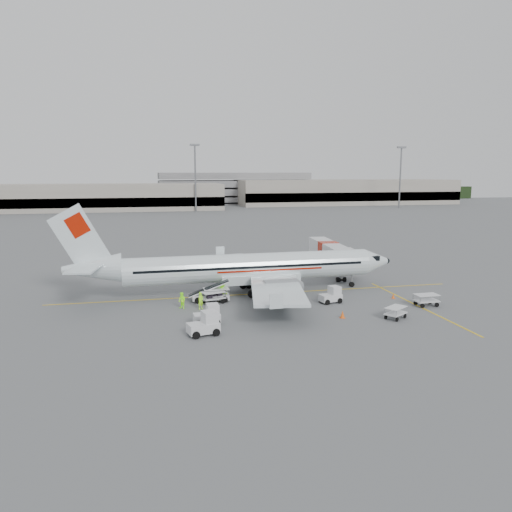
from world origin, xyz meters
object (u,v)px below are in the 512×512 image
at_px(jet_bridge, 328,257).
at_px(tug_mid, 203,324).
at_px(belt_loader, 211,288).
at_px(tug_fore, 330,295).
at_px(aircraft, 250,249).
at_px(tug_aft, 207,314).

bearing_deg(jet_bridge, tug_mid, -126.56).
xyz_separation_m(jet_bridge, belt_loader, (-16.81, -11.23, -0.69)).
relative_size(belt_loader, tug_fore, 2.30).
relative_size(belt_loader, tug_mid, 2.00).
xyz_separation_m(aircraft, tug_fore, (7.00, -5.80, -4.03)).
distance_m(tug_fore, tug_aft, 13.71).
bearing_deg(tug_aft, tug_mid, -104.34).
bearing_deg(aircraft, tug_mid, -117.93).
distance_m(aircraft, jet_bridge, 15.20).
relative_size(jet_bridge, tug_mid, 6.27).
height_order(aircraft, tug_aft, aircraft).
height_order(belt_loader, tug_fore, belt_loader).
relative_size(tug_fore, tug_aft, 0.95).
height_order(tug_fore, tug_aft, tug_aft).
distance_m(aircraft, tug_mid, 15.19).
height_order(belt_loader, tug_aft, belt_loader).
bearing_deg(belt_loader, tug_aft, -96.62).
bearing_deg(aircraft, belt_loader, -152.09).
bearing_deg(tug_mid, belt_loader, 66.84).
xyz_separation_m(aircraft, jet_bridge, (12.18, 8.64, -2.83)).
xyz_separation_m(jet_bridge, tug_fore, (-5.17, -14.44, -1.20)).
distance_m(belt_loader, tug_mid, 10.72).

